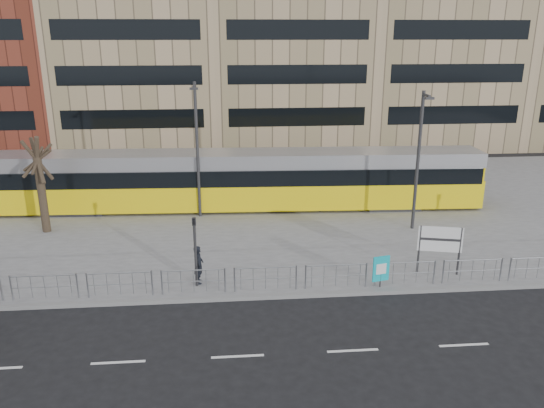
{
  "coord_description": "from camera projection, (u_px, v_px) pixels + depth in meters",
  "views": [
    {
      "loc": [
        -2.18,
        -19.64,
        10.5
      ],
      "look_at": [
        0.05,
        6.0,
        2.2
      ],
      "focal_mm": 35.0,
      "sensor_mm": 36.0,
      "label": 1
    }
  ],
  "objects": [
    {
      "name": "ground",
      "position": [
        283.0,
        298.0,
        22.03
      ],
      "size": [
        120.0,
        120.0,
        0.0
      ],
      "primitive_type": "plane",
      "color": "black",
      "rests_on": "ground"
    },
    {
      "name": "plaza",
      "position": [
        263.0,
        207.0,
        33.38
      ],
      "size": [
        64.0,
        24.0,
        0.15
      ],
      "primitive_type": "cube",
      "color": "slate",
      "rests_on": "ground"
    },
    {
      "name": "kerb",
      "position": [
        283.0,
        296.0,
        22.05
      ],
      "size": [
        64.0,
        0.25,
        0.17
      ],
      "primitive_type": "cube",
      "color": "gray",
      "rests_on": "ground"
    },
    {
      "name": "building_row",
      "position": [
        262.0,
        7.0,
        50.69
      ],
      "size": [
        70.4,
        18.4,
        31.2
      ],
      "color": "maroon",
      "rests_on": "ground"
    },
    {
      "name": "pedestrian_barrier",
      "position": [
        329.0,
        270.0,
        22.37
      ],
      "size": [
        32.07,
        0.07,
        1.1
      ],
      "color": "#94969C",
      "rests_on": "plaza"
    },
    {
      "name": "road_markings",
      "position": [
        324.0,
        352.0,
        18.32
      ],
      "size": [
        62.0,
        0.12,
        0.01
      ],
      "primitive_type": "cube",
      "color": "white",
      "rests_on": "ground"
    },
    {
      "name": "tram",
      "position": [
        237.0,
        180.0,
        32.55
      ],
      "size": [
        30.0,
        4.01,
        3.53
      ],
      "rotation": [
        0.0,
        0.0,
        -0.04
      ],
      "color": "yellow",
      "rests_on": "plaza"
    },
    {
      "name": "station_sign",
      "position": [
        440.0,
        241.0,
        23.53
      ],
      "size": [
        1.9,
        0.53,
        2.23
      ],
      "rotation": [
        0.0,
        0.0,
        -0.24
      ],
      "color": "#2D2D30",
      "rests_on": "plaza"
    },
    {
      "name": "ad_panel",
      "position": [
        381.0,
        269.0,
        22.46
      ],
      "size": [
        0.75,
        0.22,
        1.42
      ],
      "rotation": [
        0.0,
        0.0,
        0.22
      ],
      "color": "#2D2D30",
      "rests_on": "plaza"
    },
    {
      "name": "pedestrian",
      "position": [
        199.0,
        264.0,
        22.85
      ],
      "size": [
        0.41,
        0.62,
        1.7
      ],
      "primitive_type": "imported",
      "rotation": [
        0.0,
        0.0,
        1.58
      ],
      "color": "black",
      "rests_on": "plaza"
    },
    {
      "name": "traffic_light_west",
      "position": [
        195.0,
        243.0,
        22.22
      ],
      "size": [
        0.18,
        0.21,
        3.1
      ],
      "rotation": [
        0.0,
        0.0,
        -0.07
      ],
      "color": "#2D2D30",
      "rests_on": "plaza"
    },
    {
      "name": "lamp_post_west",
      "position": [
        197.0,
        145.0,
        30.17
      ],
      "size": [
        0.45,
        1.04,
        7.83
      ],
      "color": "#2D2D30",
      "rests_on": "plaza"
    },
    {
      "name": "lamp_post_east",
      "position": [
        419.0,
        156.0,
        28.23
      ],
      "size": [
        0.45,
        1.04,
        7.56
      ],
      "color": "#2D2D30",
      "rests_on": "plaza"
    },
    {
      "name": "bare_tree",
      "position": [
        33.0,
        133.0,
        27.42
      ],
      "size": [
        4.34,
        4.34,
        7.44
      ],
      "color": "#2E2419",
      "rests_on": "plaza"
    }
  ]
}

